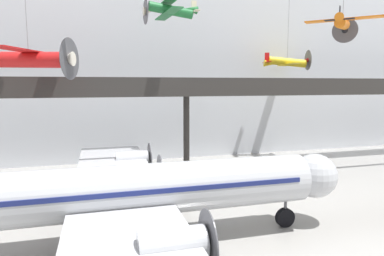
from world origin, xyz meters
name	(u,v)px	position (x,y,z in m)	size (l,w,h in m)	color
hangar_back_wall	(173,55)	(0.00, 31.87, 13.29)	(140.00, 3.00, 26.59)	silver
mezzanine_walkway	(189,93)	(0.00, 24.33, 8.60)	(110.00, 3.20, 10.27)	#2D2B28
airliner_silver_main	(104,194)	(-9.81, 7.38, 3.32)	(31.34, 35.27, 9.22)	#B7BABF
suspended_plane_green_biplane	(170,10)	(-2.29, 23.08, 17.10)	(5.77, 7.05, 5.44)	#1E6B33
suspended_plane_red_highwing	(29,59)	(-15.27, 19.54, 11.67)	(8.27, 9.55, 10.84)	red
suspended_plane_orange_highwing	(342,23)	(10.94, 13.60, 14.85)	(5.42, 5.43, 7.52)	orange
suspended_plane_yellow_lowwing	(287,62)	(13.54, 26.53, 12.32)	(5.98, 7.15, 9.49)	yellow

